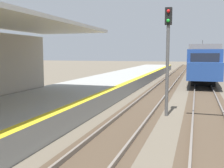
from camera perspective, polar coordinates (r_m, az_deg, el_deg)
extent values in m
cube|color=#999993|center=(14.53, -12.15, -3.86)|extent=(5.00, 80.00, 0.90)
cube|color=yellow|center=(13.48, -3.86, -2.58)|extent=(0.50, 80.00, 0.01)
cube|color=#4C3D2D|center=(16.88, 8.05, -3.87)|extent=(2.34, 120.00, 0.01)
cube|color=slate|center=(17.00, 5.66, -3.50)|extent=(0.08, 120.00, 0.15)
cube|color=slate|center=(16.76, 10.49, -3.72)|extent=(0.08, 120.00, 0.15)
cube|color=#4C3D2D|center=(16.67, 19.68, -4.33)|extent=(2.34, 120.00, 0.01)
cube|color=slate|center=(16.64, 17.21, -3.98)|extent=(0.08, 120.00, 0.15)
cube|color=slate|center=(16.70, 22.17, -4.14)|extent=(0.08, 120.00, 0.15)
cube|color=navy|center=(32.66, 18.90, 4.50)|extent=(2.90, 18.00, 2.70)
cube|color=slate|center=(32.65, 19.01, 7.25)|extent=(2.67, 18.00, 0.44)
cube|color=black|center=(23.63, 19.35, 4.81)|extent=(2.32, 0.06, 1.21)
cube|color=navy|center=(22.89, 19.32, 2.57)|extent=(2.78, 1.60, 1.49)
cube|color=black|center=(32.71, 21.50, 5.11)|extent=(0.04, 15.84, 0.86)
cylinder|color=#333333|center=(36.26, 18.93, 8.21)|extent=(0.06, 0.06, 0.90)
cube|color=black|center=(26.93, 19.00, 0.48)|extent=(2.17, 2.20, 0.72)
cube|color=black|center=(38.58, 18.65, 2.22)|extent=(2.17, 2.20, 0.72)
cylinder|color=#4C4C4C|center=(13.05, 11.83, 2.72)|extent=(0.16, 0.16, 4.40)
cube|color=black|center=(13.14, 12.10, 14.11)|extent=(0.32, 0.24, 0.80)
sphere|color=red|center=(13.04, 12.06, 15.15)|extent=(0.16, 0.16, 0.16)
sphere|color=green|center=(12.98, 12.01, 13.23)|extent=(0.16, 0.16, 0.16)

